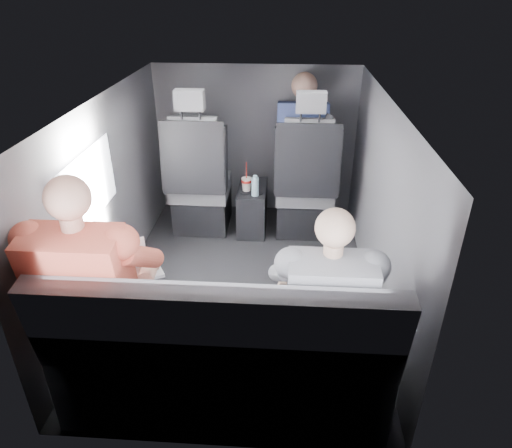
# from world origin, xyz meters

# --- Properties ---
(floor) EXTENTS (2.60, 2.60, 0.00)m
(floor) POSITION_xyz_m (0.00, 0.00, 0.00)
(floor) COLOR black
(floor) RESTS_ON ground
(ceiling) EXTENTS (2.60, 2.60, 0.00)m
(ceiling) POSITION_xyz_m (0.00, 0.00, 1.35)
(ceiling) COLOR #B2B2AD
(ceiling) RESTS_ON panel_back
(panel_left) EXTENTS (0.02, 2.60, 1.35)m
(panel_left) POSITION_xyz_m (-0.90, 0.00, 0.68)
(panel_left) COLOR #56565B
(panel_left) RESTS_ON floor
(panel_right) EXTENTS (0.02, 2.60, 1.35)m
(panel_right) POSITION_xyz_m (0.90, 0.00, 0.68)
(panel_right) COLOR #56565B
(panel_right) RESTS_ON floor
(panel_front) EXTENTS (1.80, 0.02, 1.35)m
(panel_front) POSITION_xyz_m (0.00, 1.30, 0.68)
(panel_front) COLOR #56565B
(panel_front) RESTS_ON floor
(panel_back) EXTENTS (1.80, 0.02, 1.35)m
(panel_back) POSITION_xyz_m (0.00, -1.30, 0.68)
(panel_back) COLOR #56565B
(panel_back) RESTS_ON floor
(side_window) EXTENTS (0.02, 0.75, 0.42)m
(side_window) POSITION_xyz_m (-0.88, -0.30, 0.90)
(side_window) COLOR white
(side_window) RESTS_ON panel_left
(seatbelt) EXTENTS (0.35, 0.11, 0.59)m
(seatbelt) POSITION_xyz_m (0.45, 0.67, 0.80)
(seatbelt) COLOR black
(seatbelt) RESTS_ON front_seat_right
(front_seat_left) EXTENTS (0.52, 0.58, 1.26)m
(front_seat_left) POSITION_xyz_m (-0.45, 0.84, 0.40)
(front_seat_left) COLOR black
(front_seat_left) RESTS_ON floor
(front_seat_right) EXTENTS (0.52, 0.58, 1.26)m
(front_seat_right) POSITION_xyz_m (0.45, 0.84, 0.40)
(front_seat_right) COLOR black
(front_seat_right) RESTS_ON floor
(center_console) EXTENTS (0.24, 0.48, 0.41)m
(center_console) POSITION_xyz_m (0.00, 0.88, 0.20)
(center_console) COLOR black
(center_console) RESTS_ON floor
(rear_bench) EXTENTS (1.60, 0.57, 0.92)m
(rear_bench) POSITION_xyz_m (0.00, -1.06, 0.31)
(rear_bench) COLOR #56565A
(rear_bench) RESTS_ON floor
(soda_cup) EXTENTS (0.09, 0.09, 0.26)m
(soda_cup) POSITION_xyz_m (-0.04, 0.79, 0.47)
(soda_cup) COLOR white
(soda_cup) RESTS_ON center_console
(water_bottle) EXTENTS (0.06, 0.06, 0.18)m
(water_bottle) POSITION_xyz_m (0.03, 0.72, 0.48)
(water_bottle) COLOR #9FBBD8
(water_bottle) RESTS_ON center_console
(laptop_white) EXTENTS (0.43, 0.48, 0.26)m
(laptop_white) POSITION_xyz_m (-0.56, -0.77, 0.64)
(laptop_white) COLOR white
(laptop_white) RESTS_ON passenger_rear_left
(laptop_black) EXTENTS (0.37, 0.34, 0.25)m
(laptop_black) POSITION_xyz_m (0.49, -0.77, 0.63)
(laptop_black) COLOR black
(laptop_black) RESTS_ON passenger_rear_right
(passenger_rear_left) EXTENTS (0.55, 0.66, 1.29)m
(passenger_rear_left) POSITION_xyz_m (-0.61, -0.97, 0.65)
(passenger_rear_left) COLOR #323237
(passenger_rear_left) RESTS_ON rear_bench
(passenger_rear_right) EXTENTS (0.47, 0.60, 1.18)m
(passenger_rear_right) POSITION_xyz_m (0.49, -0.97, 0.61)
(passenger_rear_right) COLOR navy
(passenger_rear_right) RESTS_ON rear_bench
(passenger_front_right) EXTENTS (0.43, 0.43, 0.90)m
(passenger_front_right) POSITION_xyz_m (0.41, 1.10, 0.76)
(passenger_front_right) COLOR navy
(passenger_front_right) RESTS_ON front_seat_right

